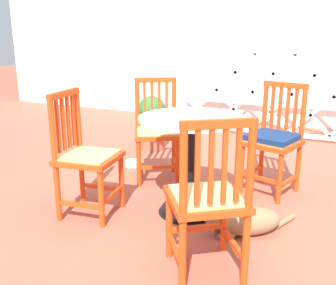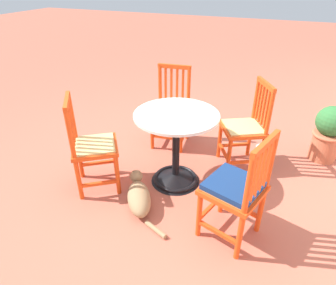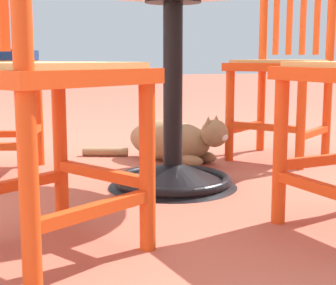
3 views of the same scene
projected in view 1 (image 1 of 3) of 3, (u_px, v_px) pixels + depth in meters
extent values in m
plane|color=#AD5642|center=(195.00, 227.00, 2.67)|extent=(24.00, 24.00, 0.00)
cube|color=white|center=(285.00, 26.00, 5.40)|extent=(10.00, 0.20, 2.80)
cylinder|color=white|center=(200.00, 89.00, 5.24)|extent=(0.06, 0.06, 1.14)
cube|color=white|center=(308.00, 136.00, 4.81)|extent=(2.90, 0.04, 0.05)
cube|color=white|center=(317.00, 52.00, 4.53)|extent=(2.90, 0.04, 0.05)
cube|color=white|center=(217.00, 90.00, 5.15)|extent=(1.04, 0.02, 1.04)
cube|color=white|center=(253.00, 92.00, 4.95)|extent=(1.04, 0.02, 1.04)
cube|color=white|center=(292.00, 94.00, 4.76)|extent=(1.04, 0.02, 1.04)
cube|color=white|center=(334.00, 97.00, 4.57)|extent=(1.04, 0.02, 1.04)
cube|color=white|center=(217.00, 90.00, 5.15)|extent=(1.04, 0.02, 1.04)
cube|color=white|center=(253.00, 92.00, 4.95)|extent=(1.04, 0.02, 1.04)
cube|color=white|center=(292.00, 94.00, 4.76)|extent=(1.04, 0.02, 1.04)
cube|color=white|center=(334.00, 97.00, 4.57)|extent=(1.04, 0.02, 1.04)
cone|color=black|center=(190.00, 205.00, 2.90)|extent=(0.48, 0.48, 0.10)
torus|color=black|center=(190.00, 208.00, 2.91)|extent=(0.44, 0.44, 0.04)
cylinder|color=black|center=(191.00, 165.00, 2.81)|extent=(0.07, 0.07, 0.66)
cylinder|color=black|center=(192.00, 123.00, 2.72)|extent=(0.20, 0.20, 0.04)
cylinder|color=beige|center=(192.00, 119.00, 2.72)|extent=(0.76, 0.76, 0.02)
cylinder|color=#D64214|center=(178.00, 161.00, 3.36)|extent=(0.04, 0.04, 0.45)
cylinder|color=#D64214|center=(139.00, 162.00, 3.34)|extent=(0.04, 0.04, 0.45)
cylinder|color=#D64214|center=(174.00, 126.00, 3.63)|extent=(0.04, 0.04, 0.91)
cylinder|color=#D64214|center=(138.00, 127.00, 3.60)|extent=(0.04, 0.04, 0.91)
cube|color=#D64214|center=(176.00, 164.00, 3.55)|extent=(0.19, 0.31, 0.03)
cube|color=#D64214|center=(139.00, 165.00, 3.52)|extent=(0.19, 0.31, 0.03)
cube|color=#D64214|center=(158.00, 167.00, 3.36)|extent=(0.31, 0.19, 0.03)
cube|color=#D64214|center=(157.00, 133.00, 3.46)|extent=(0.54, 0.54, 0.04)
cube|color=tan|center=(157.00, 131.00, 3.45)|extent=(0.48, 0.48, 0.02)
cube|color=#D64214|center=(167.00, 103.00, 3.56)|extent=(0.03, 0.03, 0.39)
cube|color=#D64214|center=(159.00, 103.00, 3.55)|extent=(0.03, 0.03, 0.39)
cube|color=#D64214|center=(152.00, 103.00, 3.55)|extent=(0.03, 0.03, 0.39)
cube|color=#D64214|center=(145.00, 103.00, 3.54)|extent=(0.03, 0.03, 0.39)
cube|color=#D64214|center=(155.00, 80.00, 3.49)|extent=(0.35, 0.21, 0.04)
cylinder|color=#D64214|center=(121.00, 179.00, 2.93)|extent=(0.04, 0.04, 0.45)
cylinder|color=#D64214|center=(101.00, 197.00, 2.62)|extent=(0.04, 0.04, 0.45)
cylinder|color=#D64214|center=(80.00, 147.00, 2.97)|extent=(0.04, 0.04, 0.91)
cylinder|color=#D64214|center=(55.00, 160.00, 2.66)|extent=(0.04, 0.04, 0.91)
cube|color=#D64214|center=(102.00, 187.00, 3.01)|extent=(0.34, 0.07, 0.03)
cube|color=#D64214|center=(80.00, 205.00, 2.69)|extent=(0.34, 0.07, 0.03)
cube|color=#D64214|center=(112.00, 195.00, 2.79)|extent=(0.07, 0.34, 0.03)
cube|color=#D64214|center=(89.00, 158.00, 2.77)|extent=(0.45, 0.45, 0.04)
cube|color=tan|center=(89.00, 155.00, 2.76)|extent=(0.39, 0.39, 0.02)
cube|color=#D64214|center=(73.00, 120.00, 2.84)|extent=(0.02, 0.03, 0.39)
cube|color=#D64214|center=(68.00, 122.00, 2.78)|extent=(0.02, 0.03, 0.39)
cube|color=#D64214|center=(63.00, 124.00, 2.72)|extent=(0.02, 0.03, 0.39)
cube|color=#D64214|center=(58.00, 126.00, 2.66)|extent=(0.02, 0.03, 0.39)
cube|color=#D64214|center=(64.00, 94.00, 2.69)|extent=(0.08, 0.38, 0.04)
cylinder|color=#D64214|center=(169.00, 222.00, 2.27)|extent=(0.04, 0.04, 0.45)
cylinder|color=#D64214|center=(224.00, 217.00, 2.33)|extent=(0.04, 0.04, 0.45)
cylinder|color=#D64214|center=(183.00, 212.00, 1.88)|extent=(0.04, 0.04, 0.91)
cylinder|color=#D64214|center=(248.00, 206.00, 1.95)|extent=(0.04, 0.04, 0.91)
cube|color=#D64214|center=(175.00, 250.00, 2.13)|extent=(0.22, 0.29, 0.03)
cube|color=#D64214|center=(233.00, 244.00, 2.19)|extent=(0.22, 0.29, 0.03)
cube|color=#D64214|center=(197.00, 228.00, 2.31)|extent=(0.29, 0.22, 0.03)
cube|color=#D64214|center=(206.00, 199.00, 2.08)|extent=(0.56, 0.56, 0.04)
cube|color=tan|center=(206.00, 196.00, 2.08)|extent=(0.49, 0.49, 0.02)
cube|color=#D64214|center=(197.00, 168.00, 1.84)|extent=(0.03, 0.03, 0.39)
cube|color=#D64214|center=(211.00, 167.00, 1.85)|extent=(0.03, 0.03, 0.39)
cube|color=#D64214|center=(224.00, 166.00, 1.86)|extent=(0.03, 0.03, 0.39)
cube|color=#D64214|center=(238.00, 165.00, 1.87)|extent=(0.03, 0.03, 0.39)
cube|color=#D64214|center=(219.00, 124.00, 1.80)|extent=(0.33, 0.25, 0.04)
cylinder|color=#D64214|center=(280.00, 177.00, 2.99)|extent=(0.04, 0.04, 0.45)
cylinder|color=#D64214|center=(242.00, 167.00, 3.20)|extent=(0.04, 0.04, 0.45)
cylinder|color=#D64214|center=(301.00, 140.00, 3.17)|extent=(0.04, 0.04, 0.91)
cylinder|color=#D64214|center=(263.00, 133.00, 3.38)|extent=(0.04, 0.04, 0.91)
cube|color=#D64214|center=(288.00, 181.00, 3.13)|extent=(0.13, 0.33, 0.03)
cube|color=#D64214|center=(251.00, 171.00, 3.35)|extent=(0.13, 0.33, 0.03)
cube|color=#D64214|center=(260.00, 178.00, 3.11)|extent=(0.33, 0.13, 0.03)
cube|color=#D64214|center=(272.00, 143.00, 3.16)|extent=(0.50, 0.50, 0.04)
cube|color=tan|center=(272.00, 140.00, 3.15)|extent=(0.44, 0.44, 0.02)
cube|color=#D64214|center=(295.00, 112.00, 3.15)|extent=(0.03, 0.03, 0.39)
cube|color=#D64214|center=(287.00, 111.00, 3.19)|extent=(0.03, 0.03, 0.39)
cube|color=#D64214|center=(280.00, 110.00, 3.24)|extent=(0.03, 0.03, 0.39)
cube|color=#D64214|center=(272.00, 109.00, 3.28)|extent=(0.03, 0.03, 0.39)
cube|color=#D64214|center=(286.00, 85.00, 3.16)|extent=(0.37, 0.14, 0.04)
cube|color=navy|center=(272.00, 137.00, 3.15)|extent=(0.45, 0.45, 0.04)
ellipsoid|color=#8E704C|center=(249.00, 221.00, 2.56)|extent=(0.48, 0.41, 0.19)
ellipsoid|color=silver|center=(234.00, 223.00, 2.55)|extent=(0.23, 0.22, 0.14)
sphere|color=#8E704C|center=(212.00, 216.00, 2.51)|extent=(0.12, 0.12, 0.12)
ellipsoid|color=silver|center=(206.00, 218.00, 2.51)|extent=(0.07, 0.07, 0.04)
cone|color=#8E704C|center=(216.00, 210.00, 2.47)|extent=(0.04, 0.04, 0.04)
cone|color=#8E704C|center=(213.00, 206.00, 2.53)|extent=(0.04, 0.04, 0.04)
ellipsoid|color=#8E704C|center=(227.00, 236.00, 2.50)|extent=(0.13, 0.11, 0.05)
ellipsoid|color=#8E704C|center=(222.00, 228.00, 2.61)|extent=(0.13, 0.11, 0.05)
cylinder|color=#8E704C|center=(285.00, 221.00, 2.72)|extent=(0.12, 0.22, 0.04)
cylinder|color=#B25B3D|center=(152.00, 136.00, 4.45)|extent=(0.28, 0.28, 0.32)
torus|color=#B25B3D|center=(152.00, 124.00, 4.41)|extent=(0.32, 0.32, 0.04)
sphere|color=#2D6B33|center=(152.00, 110.00, 4.37)|extent=(0.32, 0.32, 0.32)
cylinder|color=silver|center=(133.00, 163.00, 3.91)|extent=(0.17, 0.17, 0.05)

